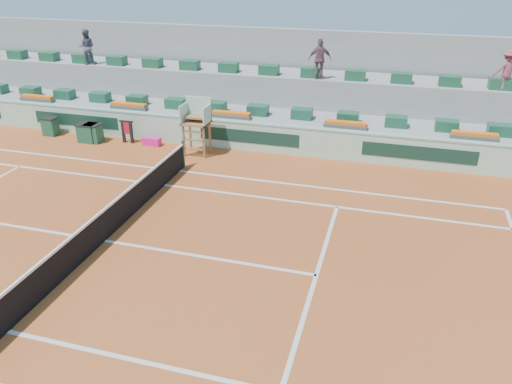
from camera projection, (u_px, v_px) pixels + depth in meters
ground at (105, 241)px, 14.93m from camera, size 90.00×90.00×0.00m
seating_tier_lower at (223, 118)px, 23.93m from camera, size 36.00×4.00×1.20m
seating_tier_upper at (233, 95)px, 25.01m from camera, size 36.00×2.40×2.60m
stadium_back_wall at (243, 71)px, 26.00m from camera, size 36.00×0.40×4.40m
player_bag at (152, 141)px, 22.21m from camera, size 0.81×0.36×0.36m
spectator_left at (87, 47)px, 25.17m from camera, size 1.03×0.93×1.72m
spectator_mid at (320, 59)px, 22.19m from camera, size 1.12×0.74×1.78m
spectator_right at (507, 70)px, 20.41m from camera, size 1.24×0.96×1.69m
court_lines at (105, 241)px, 14.93m from camera, size 23.89×11.09×0.01m
tennis_net at (102, 226)px, 14.70m from camera, size 0.10×11.97×1.10m
advertising_hoarding at (207, 132)px, 22.00m from camera, size 36.00×0.34×1.26m
umpire_chair at (197, 119)px, 20.75m from camera, size 1.10×0.90×2.40m
seat_row_lower at (216, 106)px, 22.79m from camera, size 32.90×0.60×0.44m
seat_row_upper at (229, 67)px, 23.83m from camera, size 32.90×0.60×0.44m
flower_planters at (179, 111)px, 22.51m from camera, size 26.80×0.36×0.28m
drink_cooler_a at (93, 133)px, 22.50m from camera, size 0.73×0.63×0.84m
drink_cooler_b at (88, 133)px, 22.56m from camera, size 0.83×0.72×0.84m
drink_cooler_c at (50, 126)px, 23.36m from camera, size 0.65×0.56×0.84m
towel_rack at (127, 130)px, 22.33m from camera, size 0.68×0.11×1.03m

